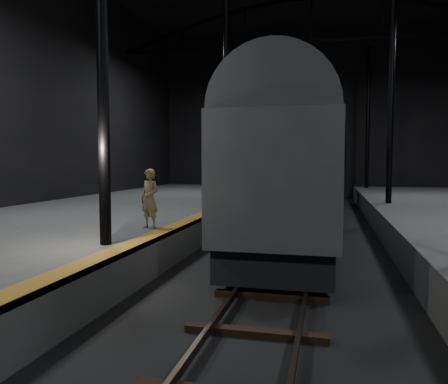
% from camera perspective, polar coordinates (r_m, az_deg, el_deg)
% --- Properties ---
extents(ground, '(44.00, 44.00, 0.00)m').
position_cam_1_polar(ground, '(13.33, 8.39, -8.58)').
color(ground, black).
rests_on(ground, ground).
extents(platform_left, '(9.00, 43.80, 1.00)m').
position_cam_1_polar(platform_left, '(15.76, -20.00, -4.98)').
color(platform_left, '#4B4B49').
rests_on(platform_left, ground).
extents(tactile_strip, '(0.50, 43.80, 0.01)m').
position_cam_1_polar(tactile_strip, '(13.81, -5.15, -3.87)').
color(tactile_strip, '#9C6C1C').
rests_on(tactile_strip, platform_left).
extents(track, '(2.40, 43.00, 0.24)m').
position_cam_1_polar(track, '(13.32, 8.39, -8.29)').
color(track, '#3F3328').
rests_on(track, ground).
extents(train, '(2.95, 19.68, 5.26)m').
position_cam_1_polar(train, '(18.55, 10.02, 4.07)').
color(train, gray).
rests_on(train, ground).
extents(woman, '(0.72, 0.59, 1.69)m').
position_cam_1_polar(woman, '(12.56, -9.68, -0.84)').
color(woman, tan).
rests_on(woman, platform_left).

